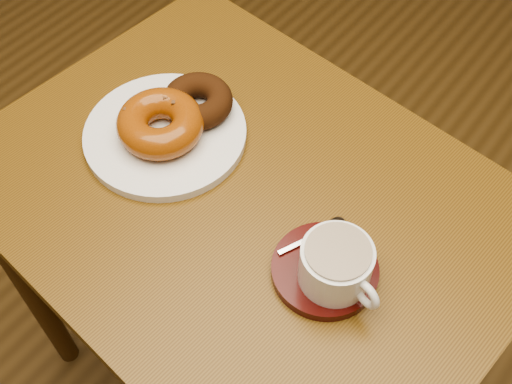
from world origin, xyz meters
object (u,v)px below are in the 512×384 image
Objects in this scene: cafe_table at (245,237)px; saucer at (325,270)px; coffee_cup at (337,265)px; donut_plate at (165,134)px.

saucer reaches higher than cafe_table.
coffee_cup reaches higher than saucer.
coffee_cup is at bearing -16.61° from saucer.
coffee_cup is (0.32, -0.05, 0.04)m from donut_plate.
coffee_cup reaches higher than cafe_table.
coffee_cup is (0.17, -0.04, 0.16)m from cafe_table.
saucer is at bearing 177.95° from coffee_cup.
donut_plate and saucer have the same top height.
saucer is 0.04m from coffee_cup.
cafe_table is 0.23m from coffee_cup.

